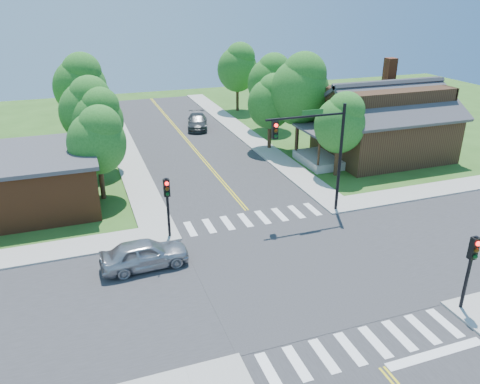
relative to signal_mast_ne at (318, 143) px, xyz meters
name	(u,v)px	position (x,y,z in m)	size (l,w,h in m)	color
ground	(297,269)	(-3.91, -5.59, -4.85)	(100.00, 100.00, 0.00)	#2E571B
road_ns	(297,268)	(-3.91, -5.59, -4.83)	(10.00, 90.00, 0.04)	#2D2D30
road_ew	(297,268)	(-3.91, -5.59, -4.83)	(90.00, 10.00, 0.04)	#2D2D30
intersection_patch	(297,269)	(-3.91, -5.59, -4.85)	(10.20, 10.20, 0.06)	#2D2D30
sidewalk_ne	(376,149)	(11.90, 10.23, -4.78)	(40.00, 40.00, 0.14)	#9E9B93
sidewalk_nw	(0,195)	(-19.73, 10.23, -4.78)	(40.00, 40.00, 0.14)	#9E9B93
crosswalk_north	(254,219)	(-3.91, 0.61, -4.80)	(8.85, 2.00, 0.01)	white
crosswalk_south	(363,345)	(-3.91, -11.79, -4.80)	(8.85, 2.00, 0.01)	white
centerline	(297,268)	(-3.91, -5.59, -4.80)	(0.30, 90.00, 0.01)	yellow
stop_bar	(435,354)	(-1.41, -13.19, -4.85)	(4.60, 0.45, 0.09)	white
signal_mast_ne	(318,143)	(0.00, 0.00, 0.00)	(5.30, 0.42, 7.20)	black
signal_pole_se	(472,260)	(1.69, -11.21, -2.19)	(0.34, 0.42, 3.80)	black
signal_pole_nw	(167,197)	(-9.51, -0.01, -2.19)	(0.34, 0.42, 3.80)	black
house_ne	(384,119)	(11.19, 8.65, -1.52)	(13.05, 8.80, 7.11)	#331B11
building_nw	(16,181)	(-18.11, 7.61, -2.97)	(10.40, 8.40, 3.73)	brown
tree_e_a	(341,121)	(5.13, 5.75, -0.49)	(3.92, 3.72, 6.66)	#382314
tree_e_b	(300,88)	(4.77, 12.11, 0.97)	(5.22, 4.96, 8.87)	#382314
tree_e_c	(271,80)	(5.43, 20.03, 0.31)	(4.63, 4.40, 7.87)	#382314
tree_e_d	(238,66)	(5.02, 29.03, 0.46)	(4.76, 4.53, 8.10)	#382314
tree_w_a	(98,139)	(-12.65, 7.26, -0.48)	(3.93, 3.73, 6.68)	#382314
tree_w_b	(88,108)	(-12.83, 14.27, 0.07)	(4.42, 4.20, 7.52)	#382314
tree_w_c	(81,84)	(-13.02, 22.32, 0.65)	(4.94, 4.70, 8.40)	#382314
tree_w_d	(83,84)	(-12.60, 31.69, -0.97)	(3.49, 3.32, 5.94)	#382314
tree_house	(271,100)	(2.76, 13.70, -0.31)	(4.08, 3.88, 6.94)	#382314
tree_bldg	(98,117)	(-12.19, 13.00, -0.39)	(4.00, 3.80, 6.81)	#382314
car_silver	(145,254)	(-11.38, -2.76, -4.07)	(4.66, 2.04, 1.56)	#AAABB1
car_dgrey	(197,122)	(-1.80, 22.70, -4.12)	(3.21, 5.35, 1.45)	#34383A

